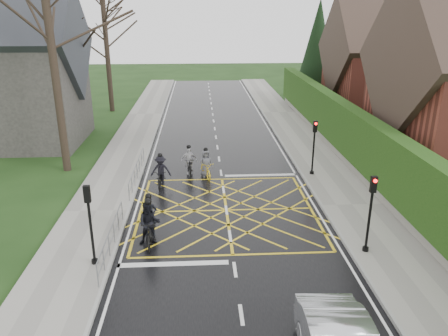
{
  "coord_description": "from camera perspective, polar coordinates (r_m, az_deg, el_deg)",
  "views": [
    {
      "loc": [
        -1.16,
        -18.56,
        8.87
      ],
      "look_at": [
        0.02,
        2.25,
        1.3
      ],
      "focal_mm": 35.0,
      "sensor_mm": 36.0,
      "label": 1
    }
  ],
  "objects": [
    {
      "name": "house_far",
      "position": [
        40.13,
        20.64,
        12.26
      ],
      "size": [
        9.8,
        8.8,
        10.3
      ],
      "color": "maroon",
      "rests_on": "ground"
    },
    {
      "name": "conifer",
      "position": [
        46.29,
        12.09,
        14.73
      ],
      "size": [
        4.6,
        4.6,
        10.0
      ],
      "color": "black",
      "rests_on": "ground"
    },
    {
      "name": "sidewalk_left",
      "position": [
        21.1,
        -16.25,
        -5.54
      ],
      "size": [
        3.0,
        80.0,
        0.15
      ],
      "primitive_type": "cube",
      "color": "gray",
      "rests_on": "ground"
    },
    {
      "name": "railing_south",
      "position": [
        17.45,
        -14.54,
        -8.36
      ],
      "size": [
        0.05,
        5.04,
        1.03
      ],
      "color": "slate",
      "rests_on": "ground"
    },
    {
      "name": "tree_far",
      "position": [
        41.4,
        -15.25,
        16.97
      ],
      "size": [
        8.4,
        8.4,
        10.4
      ],
      "color": "black",
      "rests_on": "ground"
    },
    {
      "name": "traffic_light_sw",
      "position": [
        16.29,
        -17.01,
        -7.26
      ],
      "size": [
        0.24,
        0.31,
        3.21
      ],
      "color": "black",
      "rests_on": "ground"
    },
    {
      "name": "ground",
      "position": [
        20.6,
        0.31,
        -5.54
      ],
      "size": [
        120.0,
        120.0,
        0.0
      ],
      "primitive_type": "plane",
      "color": "black",
      "rests_on": "ground"
    },
    {
      "name": "traffic_light_ne",
      "position": [
        24.68,
        11.62,
        2.55
      ],
      "size": [
        0.24,
        0.31,
        3.21
      ],
      "rotation": [
        0.0,
        0.0,
        3.14
      ],
      "color": "black",
      "rests_on": "ground"
    },
    {
      "name": "road",
      "position": [
        20.6,
        0.31,
        -5.53
      ],
      "size": [
        9.0,
        80.0,
        0.01
      ],
      "primitive_type": "cube",
      "color": "black",
      "rests_on": "ground"
    },
    {
      "name": "hedge",
      "position": [
        26.99,
        16.21,
        4.63
      ],
      "size": [
        0.9,
        38.0,
        2.8
      ],
      "primitive_type": "cube",
      "color": "#15350E",
      "rests_on": "stone_wall"
    },
    {
      "name": "cyclist_rear",
      "position": [
        18.38,
        -9.68,
        -7.05
      ],
      "size": [
        0.99,
        2.03,
        1.89
      ],
      "rotation": [
        0.0,
        0.0,
        0.16
      ],
      "color": "black",
      "rests_on": "ground"
    },
    {
      "name": "tree_near",
      "position": [
        25.8,
        -21.86,
        16.47
      ],
      "size": [
        9.24,
        9.24,
        11.44
      ],
      "color": "black",
      "rests_on": "ground"
    },
    {
      "name": "traffic_light_se",
      "position": [
        17.24,
        18.5,
        -5.87
      ],
      "size": [
        0.24,
        0.31,
        3.21
      ],
      "rotation": [
        0.0,
        0.0,
        3.14
      ],
      "color": "black",
      "rests_on": "ground"
    },
    {
      "name": "railing_north",
      "position": [
        24.22,
        -11.33,
        0.05
      ],
      "size": [
        0.05,
        6.04,
        1.03
      ],
      "color": "slate",
      "rests_on": "ground"
    },
    {
      "name": "cyclist_front",
      "position": [
        24.9,
        -4.58,
        0.58
      ],
      "size": [
        0.97,
        1.78,
        1.73
      ],
      "rotation": [
        0.0,
        0.0,
        0.13
      ],
      "color": "black",
      "rests_on": "ground"
    },
    {
      "name": "cyclist_mid",
      "position": [
        23.41,
        -8.25,
        -0.78
      ],
      "size": [
        1.1,
        1.89,
        1.82
      ],
      "rotation": [
        0.0,
        0.0,
        -0.03
      ],
      "color": "black",
      "rests_on": "ground"
    },
    {
      "name": "sidewalk_right",
      "position": [
        21.75,
        16.35,
        -4.76
      ],
      "size": [
        3.0,
        80.0,
        0.15
      ],
      "primitive_type": "cube",
      "color": "gray",
      "rests_on": "ground"
    },
    {
      "name": "church",
      "position": [
        33.21,
        -25.62,
        11.23
      ],
      "size": [
        8.8,
        7.8,
        11.0
      ],
      "color": "#2D2B28",
      "rests_on": "ground"
    },
    {
      "name": "tree_mid",
      "position": [
        33.74,
        -19.47,
        18.49
      ],
      "size": [
        10.08,
        10.08,
        12.48
      ],
      "color": "black",
      "rests_on": "ground"
    },
    {
      "name": "stone_wall",
      "position": [
        27.48,
        15.86,
        1.11
      ],
      "size": [
        0.5,
        38.0,
        0.7
      ],
      "primitive_type": "cube",
      "color": "slate",
      "rests_on": "ground"
    },
    {
      "name": "cyclist_back",
      "position": [
        17.7,
        -9.72,
        -7.67
      ],
      "size": [
        0.92,
        2.0,
        1.98
      ],
      "rotation": [
        0.0,
        0.0,
        0.05
      ],
      "color": "black",
      "rests_on": "ground"
    },
    {
      "name": "cyclist_lead",
      "position": [
        24.44,
        -2.38,
        0.14
      ],
      "size": [
        1.05,
        1.86,
        1.71
      ],
      "rotation": [
        0.0,
        0.0,
        0.26
      ],
      "color": "gold",
      "rests_on": "ground"
    }
  ]
}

